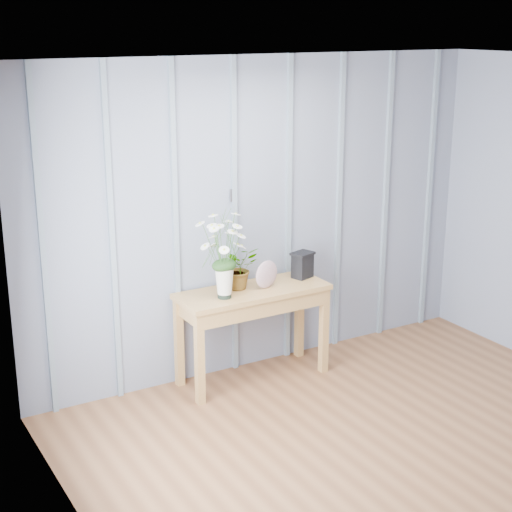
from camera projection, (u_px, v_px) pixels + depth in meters
ground at (450, 494)px, 4.72m from camera, size 4.50×4.50×0.00m
room_shell at (369, 146)px, 4.91m from camera, size 4.00×4.50×2.50m
sideboard at (253, 303)px, 6.08m from camera, size 1.20×0.45×0.75m
daisy_vase at (224, 245)px, 5.74m from camera, size 0.46×0.35×0.65m
spider_plant at (238, 268)px, 6.03m from camera, size 0.30×0.26×0.33m
felt_disc_vessel at (267, 274)px, 6.04m from camera, size 0.23×0.11×0.22m
carved_box at (302, 265)px, 6.29m from camera, size 0.21×0.18×0.21m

